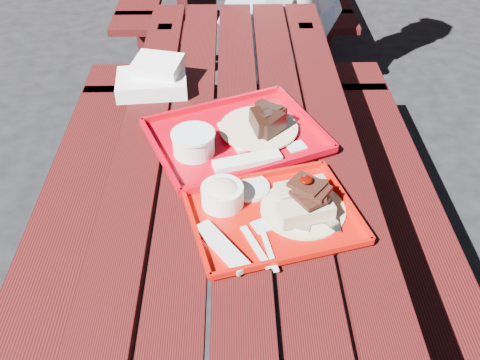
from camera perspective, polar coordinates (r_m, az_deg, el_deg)
The scene contains 5 objects.
ground at distance 2.08m, azimuth -0.07°, elevation -14.85°, with size 60.00×60.00×0.00m, color black.
picnic_table_near at distance 1.66m, azimuth -0.09°, elevation -3.58°, with size 1.41×2.40×0.75m.
near_tray at distance 1.36m, azimuth 3.25°, elevation -2.71°, with size 0.48×0.42×0.13m.
far_tray at distance 1.61m, azimuth -0.61°, elevation 4.75°, with size 0.60×0.54×0.08m.
white_cloth at distance 1.90m, azimuth -9.22°, elevation 10.66°, with size 0.25×0.21×0.10m.
Camera 1 is at (-0.02, -1.21, 1.70)m, focal length 40.00 mm.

